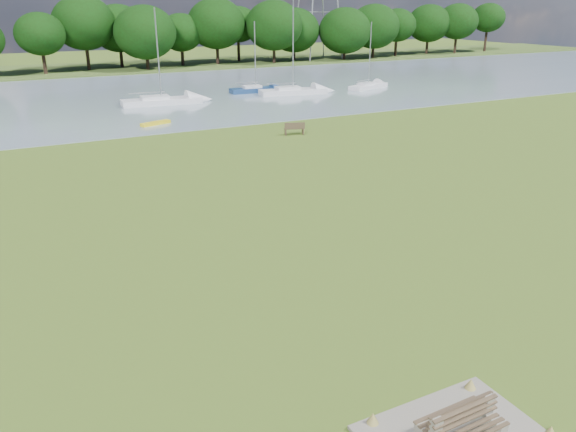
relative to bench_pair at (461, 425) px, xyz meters
name	(u,v)px	position (x,y,z in m)	size (l,w,h in m)	color
ground	(235,237)	(0.00, 14.00, -0.53)	(220.00, 220.00, 0.00)	olive
river	(87,100)	(0.00, 56.00, -0.53)	(220.00, 40.00, 0.10)	gray
far_bank	(55,71)	(0.00, 86.00, -0.53)	(220.00, 20.00, 0.40)	#4C6626
bench_pair	(461,425)	(0.00, 0.00, 0.00)	(1.97, 1.19, 1.05)	gray
riverbank_bench	(294,129)	(11.93, 31.02, -0.03)	(1.69, 0.93, 1.00)	brown
kayak	(156,123)	(3.16, 39.66, -0.34)	(2.68, 0.63, 0.27)	yellow
tree_line	(112,29)	(8.34, 82.00, 5.60)	(158.64, 8.53, 10.33)	black
sailboat_0	(368,85)	(31.59, 49.27, -0.05)	(6.14, 3.62, 7.60)	silver
sailboat_1	(255,88)	(18.15, 52.53, 0.01)	(6.04, 2.02, 7.76)	navy
sailboat_3	(161,99)	(6.30, 49.54, 0.03)	(8.07, 2.71, 9.28)	silver
sailboat_6	(292,89)	(21.30, 49.34, 0.05)	(7.80, 3.28, 10.08)	silver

